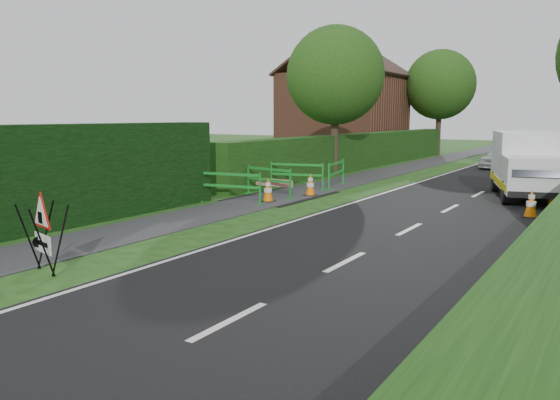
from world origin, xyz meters
The scene contains 19 objects.
ground centered at (0.00, 0.00, 0.00)m, with size 120.00×120.00×0.00m, color #1B4012.
road_surface centered at (2.50, 35.00, 0.00)m, with size 6.00×90.00×0.02m, color black.
footpath centered at (-3.00, 35.00, 0.01)m, with size 2.00×90.00×0.02m, color #2D2D30.
hedge_west_far centered at (-5.00, 22.00, 0.00)m, with size 1.00×24.00×1.80m, color #14380F.
house_west centered at (-10.00, 30.00, 2.90)m, with size 7.50×7.40×7.88m.
tree_nw centered at (-4.60, 18.00, 4.48)m, with size 4.40×4.40×6.70m.
tree_fw centered at (-4.60, 34.00, 4.83)m, with size 4.80×4.80×7.24m.
triangle_sign centered at (-1.59, 1.07, 0.84)m, with size 1.00×1.00×1.20m.
works_van centered at (4.01, 15.07, 1.15)m, with size 3.14×5.07×2.17m.
traffic_cone_0 centered at (4.68, 11.29, 0.39)m, with size 0.38×0.38×0.79m.
traffic_cone_1 centered at (5.03, 13.06, 0.39)m, with size 0.38×0.38×0.79m.
traffic_cone_3 centered at (-2.74, 9.75, 0.39)m, with size 0.38×0.38×0.79m.
traffic_cone_4 centered at (-2.27, 11.64, 0.39)m, with size 0.38×0.38×0.79m.
ped_barrier_0 centered at (-3.50, 8.83, 0.63)m, with size 2.09×0.66×1.00m.
ped_barrier_1 centered at (-3.43, 10.81, 0.63)m, with size 2.09×0.74×1.00m.
ped_barrier_2 centered at (-3.51, 12.81, 0.63)m, with size 2.09×0.79×1.00m.
ped_barrier_3 centered at (-2.54, 14.13, 0.63)m, with size 0.74×2.09×1.00m.
redwhite_plank centered at (-3.33, 11.00, 0.00)m, with size 1.50×0.04×0.25m, color red.
hatchback_car centered at (1.31, 25.43, 0.59)m, with size 1.39×3.45×1.18m, color silver.
Camera 1 is at (6.75, -4.42, 2.70)m, focal length 35.00 mm.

